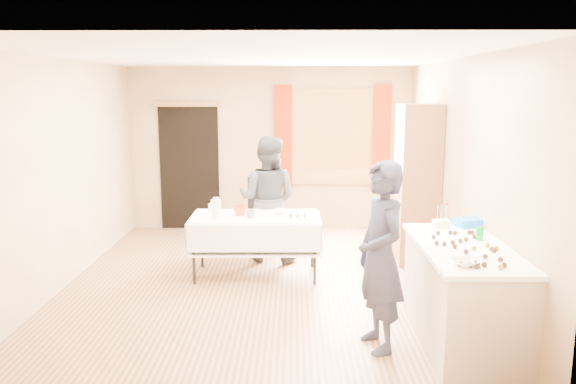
{
  "coord_description": "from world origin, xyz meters",
  "views": [
    {
      "loc": [
        0.39,
        -6.24,
        2.25
      ],
      "look_at": [
        0.32,
        0.0,
        1.11
      ],
      "focal_mm": 35.0,
      "sensor_mm": 36.0,
      "label": 1
    }
  ],
  "objects_px": {
    "counter": "(462,295)",
    "girl": "(380,257)",
    "woman": "(268,199)",
    "cabinet": "(417,184)",
    "chair": "(264,229)",
    "party_table": "(256,240)"
  },
  "relations": [
    {
      "from": "counter",
      "to": "girl",
      "type": "relative_size",
      "value": 0.99
    },
    {
      "from": "counter",
      "to": "girl",
      "type": "bearing_deg",
      "value": -173.55
    },
    {
      "from": "woman",
      "to": "cabinet",
      "type": "bearing_deg",
      "value": -166.83
    },
    {
      "from": "chair",
      "to": "girl",
      "type": "distance_m",
      "value": 3.29
    },
    {
      "from": "cabinet",
      "to": "party_table",
      "type": "distance_m",
      "value": 2.22
    },
    {
      "from": "chair",
      "to": "girl",
      "type": "bearing_deg",
      "value": -76.88
    },
    {
      "from": "cabinet",
      "to": "girl",
      "type": "xyz_separation_m",
      "value": [
        -0.85,
        -2.53,
        -0.2
      ]
    },
    {
      "from": "chair",
      "to": "counter",
      "type": "bearing_deg",
      "value": -64.89
    },
    {
      "from": "party_table",
      "to": "girl",
      "type": "xyz_separation_m",
      "value": [
        1.21,
        -1.94,
        0.39
      ]
    },
    {
      "from": "girl",
      "to": "woman",
      "type": "xyz_separation_m",
      "value": [
        -1.09,
        2.58,
        -0.01
      ]
    },
    {
      "from": "counter",
      "to": "party_table",
      "type": "xyz_separation_m",
      "value": [
        -1.96,
        1.86,
        -0.01
      ]
    },
    {
      "from": "chair",
      "to": "cabinet",
      "type": "bearing_deg",
      "value": -21.9
    },
    {
      "from": "cabinet",
      "to": "woman",
      "type": "relative_size",
      "value": 1.25
    },
    {
      "from": "chair",
      "to": "party_table",
      "type": "bearing_deg",
      "value": -100.15
    },
    {
      "from": "cabinet",
      "to": "counter",
      "type": "distance_m",
      "value": 2.52
    },
    {
      "from": "party_table",
      "to": "woman",
      "type": "height_order",
      "value": "woman"
    },
    {
      "from": "chair",
      "to": "woman",
      "type": "bearing_deg",
      "value": -88.33
    },
    {
      "from": "counter",
      "to": "chair",
      "type": "distance_m",
      "value": 3.52
    },
    {
      "from": "counter",
      "to": "chair",
      "type": "height_order",
      "value": "chair"
    },
    {
      "from": "counter",
      "to": "girl",
      "type": "height_order",
      "value": "girl"
    },
    {
      "from": "party_table",
      "to": "girl",
      "type": "bearing_deg",
      "value": -58.91
    },
    {
      "from": "chair",
      "to": "girl",
      "type": "xyz_separation_m",
      "value": [
        1.17,
        -3.03,
        0.52
      ]
    }
  ]
}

